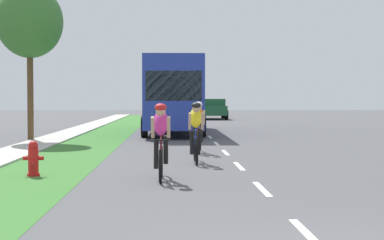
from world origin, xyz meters
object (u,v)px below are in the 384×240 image
object	(u,v)px
cyclist_lead	(161,141)
pickup_dark_green	(213,109)
cyclist_distant	(198,127)
sedan_maroon	(170,108)
cyclist_trailing	(196,132)
bus_blue	(173,92)
fire_hydrant_red	(33,159)
street_tree_near	(30,22)

from	to	relation	value
cyclist_lead	pickup_dark_green	distance (m)	36.32
cyclist_distant	sedan_maroon	world-z (taller)	cyclist_distant
cyclist_trailing	bus_blue	size ratio (longest dim) A/B	0.15
fire_hydrant_red	cyclist_lead	size ratio (longest dim) A/B	0.44
street_tree_near	cyclist_lead	bearing A→B (deg)	-65.42
fire_hydrant_red	street_tree_near	bearing A→B (deg)	103.30
fire_hydrant_red	pickup_dark_green	xyz separation A→B (m)	(6.33, 35.41, 0.46)
sedan_maroon	pickup_dark_green	bearing A→B (deg)	-72.90
cyclist_lead	cyclist_trailing	xyz separation A→B (m)	(0.85, 3.17, 0.00)
fire_hydrant_red	bus_blue	size ratio (longest dim) A/B	0.07
street_tree_near	fire_hydrant_red	bearing A→B (deg)	-76.70
cyclist_trailing	sedan_maroon	distance (m)	44.14
cyclist_distant	pickup_dark_green	distance (m)	30.13
fire_hydrant_red	cyclist_distant	world-z (taller)	cyclist_distant
cyclist_lead	bus_blue	xyz separation A→B (m)	(0.31, 17.38, 1.17)
cyclist_lead	cyclist_trailing	size ratio (longest dim) A/B	1.00
sedan_maroon	street_tree_near	bearing A→B (deg)	-98.77
pickup_dark_green	street_tree_near	distance (m)	26.30
cyclist_lead	sedan_maroon	distance (m)	47.31
cyclist_distant	cyclist_lead	bearing A→B (deg)	-99.67
cyclist_lead	cyclist_trailing	world-z (taller)	same
cyclist_trailing	pickup_dark_green	bearing A→B (deg)	85.28
cyclist_distant	bus_blue	xyz separation A→B (m)	(-0.73, 11.27, 1.17)
pickup_dark_green	sedan_maroon	bearing A→B (deg)	107.10
cyclist_lead	pickup_dark_green	bearing A→B (deg)	84.36
pickup_dark_green	street_tree_near	world-z (taller)	street_tree_near
fire_hydrant_red	cyclist_distant	size ratio (longest dim) A/B	0.44
fire_hydrant_red	sedan_maroon	distance (m)	46.66
fire_hydrant_red	pickup_dark_green	size ratio (longest dim) A/B	0.15
fire_hydrant_red	cyclist_distant	bearing A→B (deg)	54.74
cyclist_trailing	street_tree_near	distance (m)	11.24
cyclist_trailing	cyclist_lead	bearing A→B (deg)	-104.96
fire_hydrant_red	bus_blue	world-z (taller)	bus_blue
fire_hydrant_red	sedan_maroon	xyz separation A→B (m)	(2.90, 46.57, 0.40)
bus_blue	sedan_maroon	size ratio (longest dim) A/B	2.70
fire_hydrant_red	pickup_dark_green	world-z (taller)	pickup_dark_green
cyclist_trailing	cyclist_distant	xyz separation A→B (m)	(0.20, 2.95, 0.00)
cyclist_lead	sedan_maroon	size ratio (longest dim) A/B	0.40
bus_blue	pickup_dark_green	world-z (taller)	bus_blue
cyclist_distant	sedan_maroon	bearing A→B (deg)	91.26
pickup_dark_green	cyclist_trailing	bearing A→B (deg)	-94.72
cyclist_trailing	pickup_dark_green	xyz separation A→B (m)	(2.72, 32.97, 0.02)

